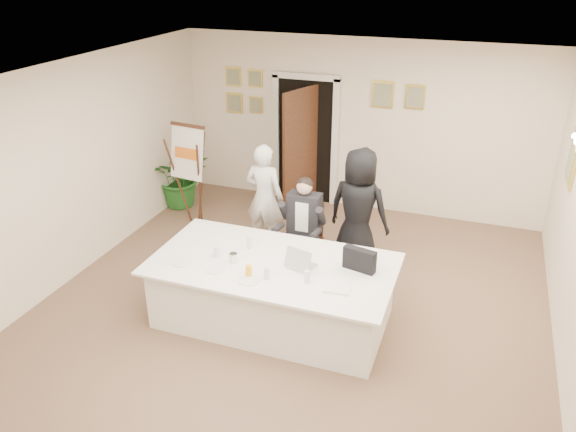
# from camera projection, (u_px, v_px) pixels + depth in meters

# --- Properties ---
(floor) EXTENTS (7.00, 7.00, 0.00)m
(floor) POSITION_uv_depth(u_px,v_px,m) (285.00, 318.00, 6.73)
(floor) COLOR brown
(floor) RESTS_ON ground
(ceiling) EXTENTS (6.00, 7.00, 0.02)m
(ceiling) POSITION_uv_depth(u_px,v_px,m) (285.00, 83.00, 5.52)
(ceiling) COLOR white
(ceiling) RESTS_ON wall_back
(wall_back) EXTENTS (6.00, 0.10, 2.80)m
(wall_back) POSITION_uv_depth(u_px,v_px,m) (359.00, 126.00, 9.10)
(wall_back) COLOR white
(wall_back) RESTS_ON floor
(wall_left) EXTENTS (0.10, 7.00, 2.80)m
(wall_left) POSITION_uv_depth(u_px,v_px,m) (61.00, 178.00, 7.04)
(wall_left) COLOR white
(wall_left) RESTS_ON floor
(doorway) EXTENTS (1.14, 0.86, 2.20)m
(doorway) POSITION_uv_depth(u_px,v_px,m) (304.00, 145.00, 9.37)
(doorway) COLOR black
(doorway) RESTS_ON floor
(pictures_back_wall) EXTENTS (3.40, 0.06, 0.80)m
(pictures_back_wall) POSITION_uv_depth(u_px,v_px,m) (312.00, 95.00, 9.12)
(pictures_back_wall) COLOR gold
(pictures_back_wall) RESTS_ON wall_back
(conference_table) EXTENTS (2.77, 1.48, 0.78)m
(conference_table) POSITION_uv_depth(u_px,v_px,m) (273.00, 291.00, 6.53)
(conference_table) COLOR white
(conference_table) RESTS_ON floor
(seated_man) EXTENTS (0.63, 0.67, 1.37)m
(seated_man) POSITION_uv_depth(u_px,v_px,m) (303.00, 226.00, 7.42)
(seated_man) COLOR black
(seated_man) RESTS_ON floor
(flip_chart) EXTENTS (0.58, 0.39, 1.62)m
(flip_chart) POSITION_uv_depth(u_px,v_px,m) (193.00, 180.00, 8.70)
(flip_chart) COLOR black
(flip_chart) RESTS_ON floor
(standing_man) EXTENTS (0.59, 0.41, 1.58)m
(standing_man) POSITION_uv_depth(u_px,v_px,m) (264.00, 197.00, 8.02)
(standing_man) COLOR white
(standing_man) RESTS_ON floor
(standing_woman) EXTENTS (0.91, 0.66, 1.71)m
(standing_woman) POSITION_uv_depth(u_px,v_px,m) (358.00, 210.00, 7.46)
(standing_woman) COLOR black
(standing_woman) RESTS_ON floor
(potted_palm) EXTENTS (1.26, 1.24, 1.05)m
(potted_palm) POSITION_uv_depth(u_px,v_px,m) (181.00, 176.00, 9.48)
(potted_palm) COLOR #1F5F21
(potted_palm) RESTS_ON floor
(laptop) EXTENTS (0.40, 0.42, 0.28)m
(laptop) POSITION_uv_depth(u_px,v_px,m) (301.00, 255.00, 6.26)
(laptop) COLOR #B7BABC
(laptop) RESTS_ON conference_table
(laptop_bag) EXTENTS (0.38, 0.18, 0.26)m
(laptop_bag) POSITION_uv_depth(u_px,v_px,m) (359.00, 260.00, 6.17)
(laptop_bag) COLOR black
(laptop_bag) RESTS_ON conference_table
(paper_stack) EXTENTS (0.29, 0.22, 0.03)m
(paper_stack) POSITION_uv_depth(u_px,v_px,m) (337.00, 289.00, 5.86)
(paper_stack) COLOR white
(paper_stack) RESTS_ON conference_table
(plate_left) EXTENTS (0.26, 0.26, 0.01)m
(plate_left) POSITION_uv_depth(u_px,v_px,m) (182.00, 263.00, 6.36)
(plate_left) COLOR white
(plate_left) RESTS_ON conference_table
(plate_mid) EXTENTS (0.27, 0.27, 0.01)m
(plate_mid) POSITION_uv_depth(u_px,v_px,m) (216.00, 269.00, 6.22)
(plate_mid) COLOR white
(plate_mid) RESTS_ON conference_table
(plate_near) EXTENTS (0.24, 0.24, 0.01)m
(plate_near) POSITION_uv_depth(u_px,v_px,m) (249.00, 280.00, 6.01)
(plate_near) COLOR white
(plate_near) RESTS_ON conference_table
(glass_a) EXTENTS (0.07, 0.07, 0.14)m
(glass_a) POSITION_uv_depth(u_px,v_px,m) (216.00, 252.00, 6.46)
(glass_a) COLOR silver
(glass_a) RESTS_ON conference_table
(glass_b) EXTENTS (0.08, 0.08, 0.14)m
(glass_b) POSITION_uv_depth(u_px,v_px,m) (267.00, 273.00, 6.03)
(glass_b) COLOR silver
(glass_b) RESTS_ON conference_table
(glass_c) EXTENTS (0.08, 0.08, 0.14)m
(glass_c) POSITION_uv_depth(u_px,v_px,m) (307.00, 277.00, 5.96)
(glass_c) COLOR silver
(glass_c) RESTS_ON conference_table
(glass_d) EXTENTS (0.06, 0.06, 0.14)m
(glass_d) POSITION_uv_depth(u_px,v_px,m) (250.00, 243.00, 6.65)
(glass_d) COLOR silver
(glass_d) RESTS_ON conference_table
(oj_glass) EXTENTS (0.08, 0.08, 0.13)m
(oj_glass) POSITION_uv_depth(u_px,v_px,m) (249.00, 271.00, 6.07)
(oj_glass) COLOR #FFAA15
(oj_glass) RESTS_ON conference_table
(steel_jug) EXTENTS (0.10, 0.10, 0.11)m
(steel_jug) POSITION_uv_depth(u_px,v_px,m) (233.00, 258.00, 6.36)
(steel_jug) COLOR silver
(steel_jug) RESTS_ON conference_table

